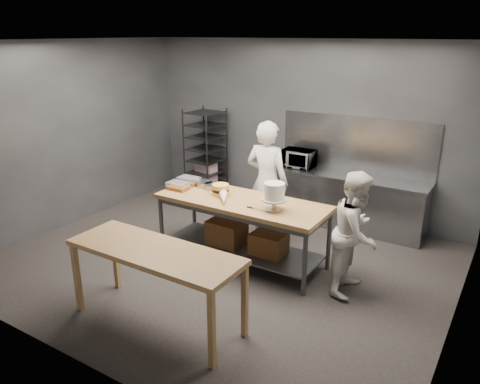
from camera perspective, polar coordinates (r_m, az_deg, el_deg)
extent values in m
plane|color=black|center=(6.72, -2.16, -8.56)|extent=(6.00, 6.00, 0.00)
cube|color=#4C4F54|center=(8.30, 7.52, 7.67)|extent=(6.00, 0.04, 3.00)
cube|color=brown|center=(6.41, 0.24, -1.23)|extent=(2.40, 0.90, 0.06)
cube|color=#47494C|center=(6.68, 0.23, -6.79)|extent=(2.25, 0.75, 0.03)
cylinder|color=#47494C|center=(6.93, -9.55, -4.00)|extent=(0.06, 0.06, 0.86)
cylinder|color=#47494C|center=(7.48, -5.62, -2.05)|extent=(0.06, 0.06, 0.86)
cylinder|color=#47494C|center=(5.79, 7.89, -8.70)|extent=(0.06, 0.06, 0.86)
cylinder|color=#47494C|center=(6.45, 10.78, -5.89)|extent=(0.06, 0.06, 0.86)
cube|color=brown|center=(6.71, -1.64, -4.89)|extent=(0.50, 0.40, 0.35)
cube|color=brown|center=(6.44, 3.53, -6.27)|extent=(0.45, 0.38, 0.30)
cube|color=brown|center=(5.13, -10.36, -7.20)|extent=(2.00, 0.70, 0.06)
cube|color=brown|center=(5.79, -19.24, -9.82)|extent=(0.06, 0.06, 0.84)
cube|color=brown|center=(6.12, -14.90, -7.71)|extent=(0.06, 0.06, 0.84)
cube|color=brown|center=(4.63, -3.47, -16.50)|extent=(0.06, 0.06, 0.84)
cube|color=brown|center=(5.05, 0.58, -13.17)|extent=(0.06, 0.06, 0.84)
cube|color=slate|center=(7.80, 13.00, 1.92)|extent=(2.60, 0.60, 0.04)
cube|color=slate|center=(7.94, 12.76, -1.19)|extent=(2.56, 0.56, 0.86)
cube|color=slate|center=(7.96, 13.98, 5.68)|extent=(2.60, 0.02, 0.90)
cube|color=black|center=(8.99, -4.21, 4.57)|extent=(0.63, 0.68, 1.75)
cube|color=white|center=(9.08, -4.16, 2.53)|extent=(0.39, 0.26, 0.45)
imported|color=white|center=(7.10, 3.30, 1.22)|extent=(0.69, 0.45, 1.88)
imported|color=silver|center=(5.89, 13.96, -4.88)|extent=(0.60, 0.76, 1.56)
imported|color=black|center=(8.07, 7.14, 4.09)|extent=(0.54, 0.37, 0.30)
cylinder|color=#BAB094|center=(6.05, 4.17, -2.14)|extent=(0.20, 0.20, 0.02)
cylinder|color=#BAB094|center=(6.02, 4.18, -1.52)|extent=(0.06, 0.06, 0.12)
cylinder|color=#BAB094|center=(6.00, 4.20, -0.91)|extent=(0.34, 0.34, 0.02)
cylinder|color=white|center=(5.96, 4.22, 0.13)|extent=(0.26, 0.26, 0.21)
cylinder|color=gold|center=(6.58, -2.37, -0.15)|extent=(0.24, 0.24, 0.06)
cylinder|color=black|center=(6.56, -2.38, 0.27)|extent=(0.24, 0.24, 0.04)
cylinder|color=gold|center=(6.55, -2.38, 0.68)|extent=(0.24, 0.24, 0.06)
cylinder|color=gray|center=(6.97, -4.39, 0.99)|extent=(0.25, 0.25, 0.07)
cylinder|color=gray|center=(6.86, -3.27, 0.71)|extent=(0.26, 0.26, 0.07)
cylinder|color=gray|center=(7.08, -6.50, 1.20)|extent=(0.28, 0.28, 0.07)
cone|color=white|center=(6.29, -2.01, -0.76)|extent=(0.32, 0.38, 0.12)
cube|color=slate|center=(6.03, 2.69, -2.26)|extent=(0.28, 0.02, 0.00)
cube|color=black|center=(6.11, 1.22, -1.89)|extent=(0.09, 0.02, 0.02)
cube|color=#A26620|center=(6.87, -7.54, 0.50)|extent=(0.30, 0.20, 0.05)
cube|color=silver|center=(6.86, -7.56, 0.94)|extent=(0.31, 0.21, 0.06)
cube|color=#A26620|center=(7.10, -6.25, 1.15)|extent=(0.30, 0.20, 0.05)
cube|color=silver|center=(7.08, -6.27, 1.57)|extent=(0.31, 0.21, 0.06)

